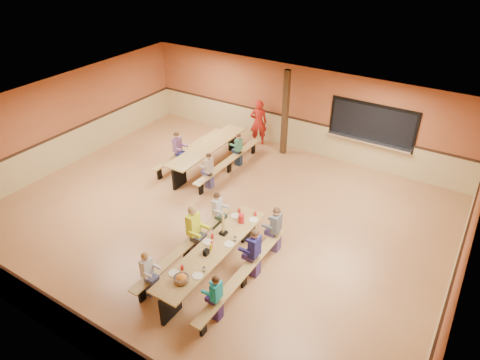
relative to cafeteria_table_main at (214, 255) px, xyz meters
The scene contains 23 objects.
ground 2.27m from the cafeteria_table_main, 122.88° to the left, with size 12.00×12.00×0.00m, color #9B633B.
room_envelope 2.21m from the cafeteria_table_main, 122.88° to the left, with size 12.04×10.04×3.02m.
kitchen_pass_through 7.02m from the cafeteria_table_main, 78.36° to the left, with size 2.78×0.28×1.38m.
structural_post 6.48m from the cafeteria_table_main, 102.59° to the left, with size 0.18×0.18×3.00m, color #322110.
cafeteria_table_main is the anchor object (origin of this frame).
cafeteria_table_second 5.14m from the cafeteria_table_main, 127.06° to the left, with size 1.91×3.70×0.74m.
seated_child_white_left 1.54m from the cafeteria_table_main, 122.32° to the right, with size 0.35×0.28×1.16m, color silver, non-canonical shape.
seated_adult_yellow 0.90m from the cafeteria_table_main, 157.85° to the left, with size 0.45×0.37×1.37m, color #E3F420, non-canonical shape.
seated_child_grey_left 1.58m from the cafeteria_table_main, 121.53° to the left, with size 0.35×0.29×1.18m, color silver, non-canonical shape.
seated_child_teal_right 1.35m from the cafeteria_table_main, 52.24° to the right, with size 0.34×0.28×1.14m, color teal, non-canonical shape.
seated_child_navy_right 0.95m from the cafeteria_table_main, 28.58° to the left, with size 0.41×0.33×1.28m, color navy, non-canonical shape.
seated_child_char_right 1.70m from the cafeteria_table_main, 60.96° to the left, with size 0.39×0.32×1.25m, color #50545A, non-canonical shape.
seated_child_purple_sec 5.26m from the cafeteria_table_main, 138.18° to the left, with size 0.39×0.32×1.24m, color #7C4B7B, non-canonical shape.
seated_child_green_sec 5.20m from the cafeteria_table_main, 115.91° to the left, with size 0.33×0.27×1.13m, color #3B8160, non-canonical shape.
seated_child_tan_sec 3.76m from the cafeteria_table_main, 127.16° to the left, with size 0.35×0.28×1.16m, color #B4A28D, non-canonical shape.
standing_woman 6.88m from the cafeteria_table_main, 111.44° to the left, with size 0.62×0.41×1.70m, color #A41B12.
punch_pitcher 1.20m from the cafeteria_table_main, 88.65° to the left, with size 0.16×0.16×0.22m, color #B11917.
chip_bowl 1.24m from the cafeteria_table_main, 87.75° to the right, with size 0.32×0.32×0.15m, color orange, non-canonical shape.
napkin_dispenser 0.38m from the cafeteria_table_main, 91.71° to the right, with size 0.10×0.14×0.13m, color black.
condiment_mustard 0.31m from the cafeteria_table_main, 92.70° to the right, with size 0.06×0.06×0.17m, color yellow.
condiment_ketchup 0.30m from the cafeteria_table_main, behind, with size 0.06×0.06×0.17m, color #B2140F.
table_paddle 0.66m from the cafeteria_table_main, 99.25° to the left, with size 0.16×0.16×0.56m.
place_settings 0.27m from the cafeteria_table_main, 90.00° to the right, with size 0.65×3.30×0.11m, color beige, non-canonical shape.
Camera 1 is at (5.69, -7.85, 7.16)m, focal length 32.00 mm.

